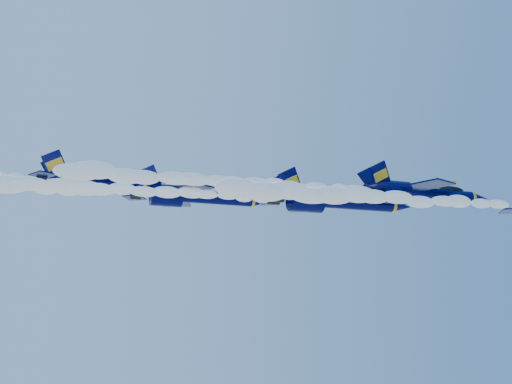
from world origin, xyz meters
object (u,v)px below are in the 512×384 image
object	(u,v)px
jet_third	(334,201)
jet_fifth	(104,182)
jet_fourth	(194,196)
jet_second	(419,193)

from	to	relation	value
jet_third	jet_fifth	size ratio (longest dim) A/B	1.00
jet_fourth	jet_fifth	distance (m)	12.86
jet_second	jet_fifth	xyz separation A→B (m)	(-33.43, 20.46, 3.23)
jet_fourth	jet_second	bearing A→B (deg)	-29.30
jet_second	jet_fifth	bearing A→B (deg)	148.53
jet_third	jet_fifth	xyz separation A→B (m)	(-26.24, 13.18, 3.25)
jet_third	jet_fourth	xyz separation A→B (m)	(-16.06, 5.77, 0.64)
jet_fifth	jet_second	bearing A→B (deg)	-31.47
jet_second	jet_fourth	bearing A→B (deg)	150.70
jet_second	jet_fifth	world-z (taller)	jet_fifth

